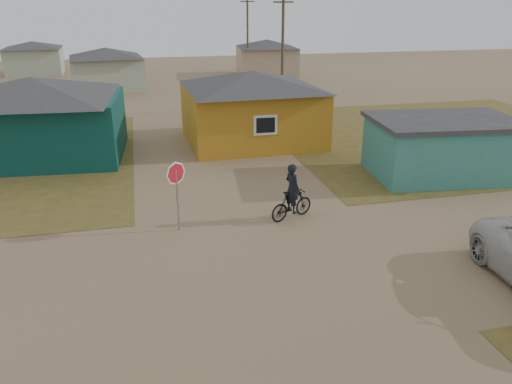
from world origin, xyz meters
TOP-DOWN VIEW (x-y plane):
  - ground at (0.00, 0.00)m, footprint 120.00×120.00m
  - grass_ne at (14.00, 13.00)m, footprint 20.00×18.00m
  - house_teal at (-8.50, 13.50)m, footprint 8.93×7.08m
  - house_yellow at (2.50, 14.00)m, footprint 7.72×6.76m
  - shed_turquoise at (9.50, 6.50)m, footprint 6.71×4.93m
  - house_pale_west at (-6.00, 34.00)m, footprint 7.04×6.15m
  - house_beige_east at (10.00, 40.00)m, footprint 6.95×6.05m
  - house_pale_north at (-14.00, 46.00)m, footprint 6.28×5.81m
  - utility_pole_near at (6.50, 22.00)m, footprint 1.40×0.20m
  - utility_pole_far at (7.50, 38.00)m, footprint 1.40×0.20m
  - stop_sign at (-2.49, 3.35)m, footprint 0.79×0.23m
  - cyclist at (1.57, 3.39)m, footprint 1.90×1.20m

SIDE VIEW (x-z plane):
  - ground at x=0.00m, z-range 0.00..0.00m
  - grass_ne at x=14.00m, z-range 0.00..0.01m
  - cyclist at x=1.57m, z-range -0.28..1.80m
  - shed_turquoise at x=9.50m, z-range 0.01..2.61m
  - house_pale_north at x=-14.00m, z-range 0.05..3.45m
  - stop_sign at x=-2.49m, z-range 0.58..3.05m
  - house_pale_west at x=-6.00m, z-range 0.06..3.66m
  - house_beige_east at x=10.00m, z-range 0.06..3.66m
  - house_yellow at x=2.50m, z-range 0.05..3.95m
  - house_teal at x=-8.50m, z-range 0.05..4.05m
  - utility_pole_near at x=6.50m, z-range 0.14..8.14m
  - utility_pole_far at x=7.50m, z-range 0.14..8.14m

